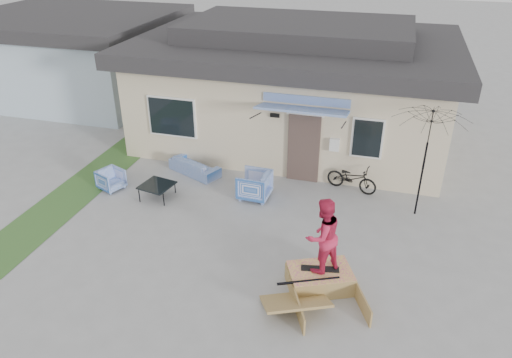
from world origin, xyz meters
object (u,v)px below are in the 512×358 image
(coffee_table, at_px, (157,191))
(loveseat, at_px, (195,163))
(armchair_left, at_px, (111,179))
(skateboard, at_px, (320,268))
(armchair_right, at_px, (254,184))
(skate_ramp, at_px, (320,279))
(patio_umbrella, at_px, (425,155))
(skater, at_px, (323,235))
(bicycle, at_px, (352,175))

(coffee_table, bearing_deg, loveseat, 75.21)
(armchair_left, relative_size, skateboard, 0.83)
(armchair_right, bearing_deg, coffee_table, -71.69)
(skate_ramp, relative_size, skateboard, 2.18)
(armchair_right, bearing_deg, skate_ramp, 38.48)
(armchair_left, height_order, patio_umbrella, patio_umbrella)
(patio_umbrella, height_order, skater, patio_umbrella)
(loveseat, xyz_separation_m, skateboard, (4.63, -4.19, 0.13))
(patio_umbrella, xyz_separation_m, skate_ramp, (-1.99, -3.68, -1.53))
(armchair_left, xyz_separation_m, coffee_table, (1.53, -0.09, -0.13))
(armchair_right, relative_size, bicycle, 0.58)
(loveseat, relative_size, coffee_table, 2.04)
(bicycle, height_order, skate_ramp, bicycle)
(coffee_table, height_order, patio_umbrella, patio_umbrella)
(coffee_table, relative_size, skateboard, 1.03)
(armchair_left, xyz_separation_m, skateboard, (6.61, -2.58, 0.13))
(armchair_left, bearing_deg, bicycle, -52.29)
(armchair_right, height_order, skater, skater)
(bicycle, relative_size, skater, 0.89)
(armchair_right, xyz_separation_m, bicycle, (2.61, 1.19, 0.04))
(loveseat, relative_size, skater, 1.01)
(skateboard, bearing_deg, armchair_left, 148.15)
(loveseat, distance_m, skate_ramp, 6.29)
(skate_ramp, bearing_deg, patio_umbrella, 36.73)
(loveseat, relative_size, armchair_right, 1.95)
(loveseat, bearing_deg, skateboard, 161.91)
(skate_ramp, distance_m, skateboard, 0.25)
(skateboard, bearing_deg, skater, -100.50)
(bicycle, relative_size, patio_umbrella, 0.69)
(bicycle, bearing_deg, skater, -167.71)
(armchair_left, relative_size, coffee_table, 0.80)
(coffee_table, height_order, skateboard, skateboard)
(skater, bearing_deg, armchair_right, -101.42)
(bicycle, height_order, patio_umbrella, patio_umbrella)
(bicycle, bearing_deg, armchair_right, 129.29)
(armchair_left, bearing_deg, armchair_right, -58.45)
(armchair_left, distance_m, coffee_table, 1.54)
(coffee_table, bearing_deg, armchair_left, 176.65)
(patio_umbrella, bearing_deg, armchair_left, -173.03)
(loveseat, bearing_deg, coffee_table, 99.28)
(loveseat, xyz_separation_m, bicycle, (4.82, 0.27, 0.15))
(bicycle, relative_size, skateboard, 1.86)
(patio_umbrella, distance_m, skateboard, 4.35)
(armchair_left, height_order, coffee_table, armchair_left)
(patio_umbrella, distance_m, skater, 4.18)
(skateboard, bearing_deg, patio_umbrella, 50.54)
(armchair_left, distance_m, skater, 7.17)
(loveseat, xyz_separation_m, armchair_left, (-1.98, -1.61, 0.00))
(armchair_right, relative_size, patio_umbrella, 0.40)
(armchair_left, distance_m, skate_ramp, 7.13)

